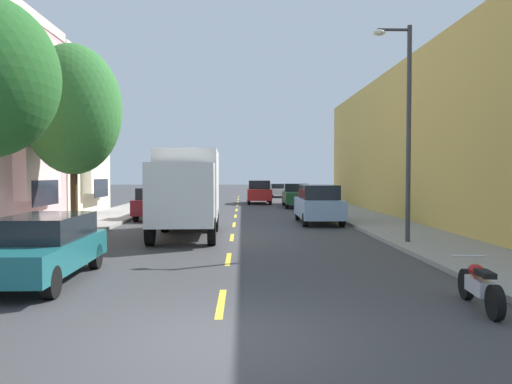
{
  "coord_description": "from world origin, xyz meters",
  "views": [
    {
      "loc": [
        0.41,
        -7.6,
        2.47
      ],
      "look_at": [
        1.2,
        21.79,
        1.42
      ],
      "focal_mm": 35.48,
      "sensor_mm": 36.0,
      "label": 1
    }
  ],
  "objects_px": {
    "parked_sedan_silver": "(278,190)",
    "parked_pickup_burgundy": "(158,204)",
    "delivery_box_truck": "(188,187)",
    "parked_pickup_forest": "(297,196)",
    "street_tree_second": "(73,110)",
    "street_lamp": "(405,118)",
    "parked_wagon_teal": "(42,246)",
    "parked_suv_sky": "(318,204)",
    "moving_red_sedan": "(259,192)",
    "parked_motorcycle": "(479,287)",
    "parked_sedan_orange": "(203,189)",
    "parked_sedan_black": "(177,198)"
  },
  "relations": [
    {
      "from": "street_tree_second",
      "to": "parked_motorcycle",
      "type": "distance_m",
      "value": 16.7
    },
    {
      "from": "street_tree_second",
      "to": "parked_suv_sky",
      "type": "height_order",
      "value": "street_tree_second"
    },
    {
      "from": "parked_sedan_orange",
      "to": "delivery_box_truck",
      "type": "bearing_deg",
      "value": -86.45
    },
    {
      "from": "delivery_box_truck",
      "to": "parked_pickup_forest",
      "type": "bearing_deg",
      "value": 69.97
    },
    {
      "from": "parked_pickup_burgundy",
      "to": "moving_red_sedan",
      "type": "distance_m",
      "value": 15.61
    },
    {
      "from": "moving_red_sedan",
      "to": "parked_motorcycle",
      "type": "bearing_deg",
      "value": -84.94
    },
    {
      "from": "parked_sedan_silver",
      "to": "parked_pickup_burgundy",
      "type": "height_order",
      "value": "parked_pickup_burgundy"
    },
    {
      "from": "parked_pickup_forest",
      "to": "street_lamp",
      "type": "bearing_deg",
      "value": -85.95
    },
    {
      "from": "parked_wagon_teal",
      "to": "parked_suv_sky",
      "type": "height_order",
      "value": "parked_suv_sky"
    },
    {
      "from": "street_tree_second",
      "to": "parked_sedan_orange",
      "type": "height_order",
      "value": "street_tree_second"
    },
    {
      "from": "parked_wagon_teal",
      "to": "moving_red_sedan",
      "type": "distance_m",
      "value": 31.24
    },
    {
      "from": "moving_red_sedan",
      "to": "street_tree_second",
      "type": "bearing_deg",
      "value": -110.63
    },
    {
      "from": "parked_sedan_silver",
      "to": "delivery_box_truck",
      "type": "bearing_deg",
      "value": -100.2
    },
    {
      "from": "parked_sedan_orange",
      "to": "moving_red_sedan",
      "type": "xyz_separation_m",
      "value": [
        6.04,
        -17.25,
        0.24
      ]
    },
    {
      "from": "street_lamp",
      "to": "moving_red_sedan",
      "type": "relative_size",
      "value": 1.54
    },
    {
      "from": "parked_suv_sky",
      "to": "parked_sedan_black",
      "type": "relative_size",
      "value": 1.06
    },
    {
      "from": "parked_sedan_silver",
      "to": "parked_motorcycle",
      "type": "bearing_deg",
      "value": -89.37
    },
    {
      "from": "street_tree_second",
      "to": "delivery_box_truck",
      "type": "relative_size",
      "value": 1.02
    },
    {
      "from": "parked_sedan_silver",
      "to": "parked_pickup_burgundy",
      "type": "bearing_deg",
      "value": -108.02
    },
    {
      "from": "parked_pickup_forest",
      "to": "moving_red_sedan",
      "type": "bearing_deg",
      "value": 120.31
    },
    {
      "from": "parked_pickup_forest",
      "to": "parked_wagon_teal",
      "type": "relative_size",
      "value": 1.13
    },
    {
      "from": "street_lamp",
      "to": "parked_pickup_forest",
      "type": "height_order",
      "value": "street_lamp"
    },
    {
      "from": "parked_pickup_forest",
      "to": "parked_sedan_orange",
      "type": "relative_size",
      "value": 1.18
    },
    {
      "from": "parked_pickup_burgundy",
      "to": "parked_motorcycle",
      "type": "relative_size",
      "value": 2.58
    },
    {
      "from": "parked_pickup_forest",
      "to": "parked_wagon_teal",
      "type": "height_order",
      "value": "parked_pickup_forest"
    },
    {
      "from": "parked_sedan_silver",
      "to": "parked_wagon_teal",
      "type": "height_order",
      "value": "parked_wagon_teal"
    },
    {
      "from": "street_lamp",
      "to": "parked_suv_sky",
      "type": "xyz_separation_m",
      "value": [
        -1.75,
        7.9,
        -3.39
      ]
    },
    {
      "from": "parked_pickup_forest",
      "to": "parked_sedan_black",
      "type": "distance_m",
      "value": 8.87
    },
    {
      "from": "street_lamp",
      "to": "moving_red_sedan",
      "type": "height_order",
      "value": "street_lamp"
    },
    {
      "from": "street_lamp",
      "to": "parked_sedan_orange",
      "type": "xyz_separation_m",
      "value": [
        -10.2,
        42.44,
        -3.63
      ]
    },
    {
      "from": "street_lamp",
      "to": "parked_wagon_teal",
      "type": "distance_m",
      "value": 12.08
    },
    {
      "from": "street_tree_second",
      "to": "delivery_box_truck",
      "type": "distance_m",
      "value": 5.55
    },
    {
      "from": "parked_wagon_teal",
      "to": "moving_red_sedan",
      "type": "height_order",
      "value": "moving_red_sedan"
    },
    {
      "from": "parked_sedan_silver",
      "to": "parked_pickup_forest",
      "type": "xyz_separation_m",
      "value": [
        0.25,
        -16.39,
        0.08
      ]
    },
    {
      "from": "parked_pickup_forest",
      "to": "moving_red_sedan",
      "type": "xyz_separation_m",
      "value": [
        -2.7,
        4.62,
        0.16
      ]
    },
    {
      "from": "parked_sedan_black",
      "to": "parked_suv_sky",
      "type": "bearing_deg",
      "value": -53.19
    },
    {
      "from": "parked_suv_sky",
      "to": "street_lamp",
      "type": "bearing_deg",
      "value": -77.51
    },
    {
      "from": "parked_wagon_teal",
      "to": "parked_motorcycle",
      "type": "height_order",
      "value": "parked_wagon_teal"
    },
    {
      "from": "parked_wagon_teal",
      "to": "street_tree_second",
      "type": "bearing_deg",
      "value": 103.89
    },
    {
      "from": "street_tree_second",
      "to": "moving_red_sedan",
      "type": "bearing_deg",
      "value": 69.37
    },
    {
      "from": "parked_wagon_teal",
      "to": "parked_suv_sky",
      "type": "distance_m",
      "value": 15.79
    },
    {
      "from": "delivery_box_truck",
      "to": "moving_red_sedan",
      "type": "bearing_deg",
      "value": 80.66
    },
    {
      "from": "parked_sedan_silver",
      "to": "parked_motorcycle",
      "type": "height_order",
      "value": "parked_sedan_silver"
    },
    {
      "from": "street_lamp",
      "to": "parked_pickup_forest",
      "type": "xyz_separation_m",
      "value": [
        -1.46,
        20.57,
        -3.55
      ]
    },
    {
      "from": "parked_pickup_burgundy",
      "to": "parked_wagon_teal",
      "type": "relative_size",
      "value": 1.12
    },
    {
      "from": "parked_pickup_forest",
      "to": "moving_red_sedan",
      "type": "height_order",
      "value": "moving_red_sedan"
    },
    {
      "from": "delivery_box_truck",
      "to": "parked_pickup_forest",
      "type": "distance_m",
      "value": 18.45
    },
    {
      "from": "parked_pickup_burgundy",
      "to": "parked_sedan_silver",
      "type": "bearing_deg",
      "value": 71.98
    },
    {
      "from": "street_lamp",
      "to": "parked_motorcycle",
      "type": "distance_m",
      "value": 9.12
    },
    {
      "from": "parked_sedan_silver",
      "to": "parked_pickup_burgundy",
      "type": "relative_size",
      "value": 0.86
    }
  ]
}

